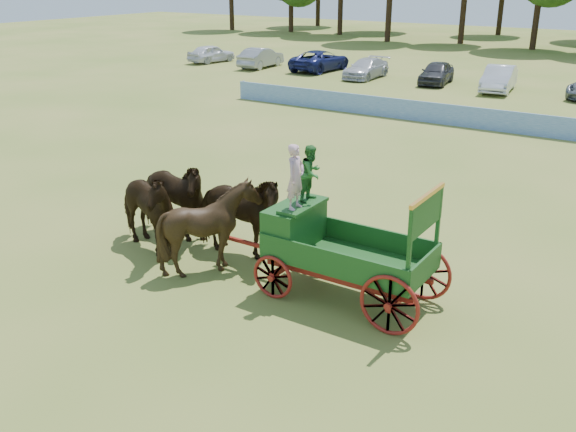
{
  "coord_description": "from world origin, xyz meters",
  "views": [
    {
      "loc": [
        9.85,
        -13.27,
        7.35
      ],
      "look_at": [
        1.25,
        -0.09,
        1.3
      ],
      "focal_mm": 40.0,
      "sensor_mm": 36.0,
      "label": 1
    }
  ],
  "objects": [
    {
      "name": "ground",
      "position": [
        0.0,
        0.0,
        0.0
      ],
      "size": [
        160.0,
        160.0,
        0.0
      ],
      "primitive_type": "plane",
      "color": "olive",
      "rests_on": "ground"
    },
    {
      "name": "horse_lead_left",
      "position": [
        -2.51,
        -1.64,
        1.21
      ],
      "size": [
        3.08,
        1.93,
        2.41
      ],
      "primitive_type": "imported",
      "rotation": [
        0.0,
        0.0,
        1.33
      ],
      "color": "black",
      "rests_on": "ground"
    },
    {
      "name": "horse_lead_right",
      "position": [
        -2.51,
        -0.54,
        1.21
      ],
      "size": [
        2.88,
        1.36,
        2.41
      ],
      "primitive_type": "imported",
      "rotation": [
        0.0,
        0.0,
        1.55
      ],
      "color": "black",
      "rests_on": "ground"
    },
    {
      "name": "horse_wheel_left",
      "position": [
        -0.11,
        -1.64,
        1.21
      ],
      "size": [
        2.56,
        2.38,
        2.42
      ],
      "primitive_type": "imported",
      "rotation": [
        0.0,
        0.0,
        1.79
      ],
      "color": "black",
      "rests_on": "ground"
    },
    {
      "name": "horse_wheel_right",
      "position": [
        -0.11,
        -0.54,
        1.21
      ],
      "size": [
        3.0,
        1.66,
        2.41
      ],
      "primitive_type": "imported",
      "rotation": [
        0.0,
        0.0,
        1.7
      ],
      "color": "black",
      "rests_on": "ground"
    },
    {
      "name": "farm_dray",
      "position": [
        2.87,
        -1.08,
        1.55
      ],
      "size": [
        6.0,
        2.0,
        3.68
      ],
      "color": "maroon",
      "rests_on": "ground"
    },
    {
      "name": "sponsor_banner",
      "position": [
        -1.0,
        18.0,
        0.53
      ],
      "size": [
        26.0,
        0.08,
        1.05
      ],
      "primitive_type": "cube",
      "color": "#1E5BA4",
      "rests_on": "ground"
    },
    {
      "name": "parked_cars",
      "position": [
        -7.37,
        29.74,
        0.76
      ],
      "size": [
        38.0,
        7.0,
        1.62
      ],
      "color": "silver",
      "rests_on": "ground"
    }
  ]
}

